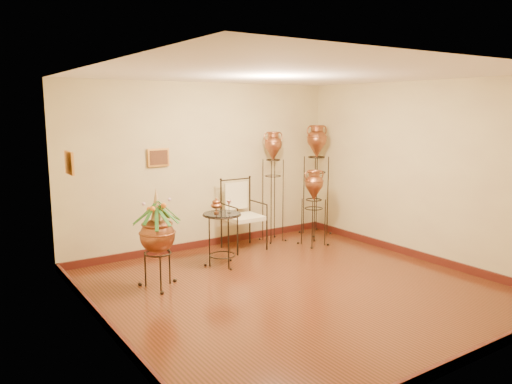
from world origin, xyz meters
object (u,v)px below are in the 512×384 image
amphora_tall (273,185)px  amphora_mid (316,179)px  planter_urn (157,232)px  side_table (222,239)px  armchair (244,215)px

amphora_tall → amphora_mid: bearing=-2.7°
planter_urn → side_table: size_ratio=1.33×
side_table → amphora_mid: bearing=16.5°
amphora_tall → side_table: bearing=-152.6°
side_table → armchair: bearing=37.9°
armchair → side_table: armchair is taller
planter_urn → side_table: 1.26m
amphora_tall → armchair: (-0.73, -0.17, -0.42)m
planter_urn → side_table: bearing=15.9°
amphora_mid → armchair: amphora_mid is taller
amphora_tall → armchair: 0.86m
amphora_mid → armchair: bearing=-175.7°
planter_urn → armchair: bearing=25.7°
amphora_tall → amphora_mid: amphora_mid is taller
planter_urn → amphora_tall: bearing=22.6°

